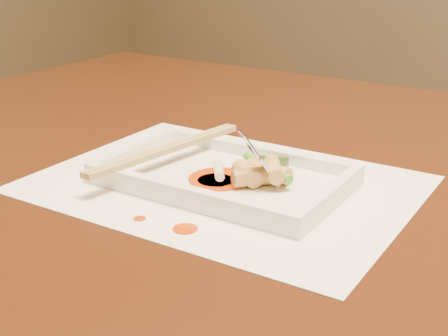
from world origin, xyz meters
The scene contains 21 objects.
table centered at (0.00, 0.00, 0.65)m, with size 1.40×0.90×0.75m.
placemat centered at (-0.06, -0.12, 0.75)m, with size 0.40×0.30×0.00m, color white.
sauce_splatter_a centered at (-0.03, -0.24, 0.75)m, with size 0.02×0.02×0.00m, color #BE3705.
sauce_splatter_b centered at (-0.08, -0.24, 0.75)m, with size 0.01×0.01×0.00m, color #BE3705.
plate_base centered at (-0.06, -0.12, 0.76)m, with size 0.26×0.16×0.01m, color white.
plate_rim_far centered at (-0.06, -0.05, 0.77)m, with size 0.26×0.01×0.01m, color white.
plate_rim_near centered at (-0.06, -0.19, 0.77)m, with size 0.26×0.01×0.01m, color white.
plate_rim_left centered at (-0.19, -0.12, 0.77)m, with size 0.01×0.14×0.01m, color white.
plate_rim_right centered at (0.06, -0.12, 0.77)m, with size 0.01×0.14×0.01m, color white.
veg_piece centered at (-0.03, -0.08, 0.77)m, with size 0.04×0.03×0.01m, color black.
scallion_white centered at (-0.06, -0.13, 0.77)m, with size 0.01×0.01×0.04m, color #EAEACC.
scallion_green centered at (-0.02, -0.10, 0.77)m, with size 0.01×0.01×0.09m, color #389317.
chopstick_a centered at (-0.14, -0.12, 0.78)m, with size 0.01×0.23×0.01m, color tan.
chopstick_b centered at (-0.14, -0.12, 0.78)m, with size 0.01×0.23×0.01m, color tan.
fork centered at (0.01, -0.10, 0.83)m, with size 0.09×0.10×0.14m, color silver, non-canonical shape.
sauce_blob_0 centered at (-0.06, -0.14, 0.76)m, with size 0.04×0.04×0.00m, color #BE3705.
sauce_blob_1 centered at (-0.06, -0.13, 0.76)m, with size 0.07×0.07×0.00m, color #BE3705.
rice_cake_0 centered at (-0.02, -0.10, 0.77)m, with size 0.02×0.02×0.05m, color tan.
rice_cake_1 centered at (-0.02, -0.13, 0.77)m, with size 0.02×0.02×0.05m, color tan.
rice_cake_2 centered at (-0.01, -0.11, 0.78)m, with size 0.02×0.02×0.05m, color tan.
rice_cake_3 centered at (-0.03, -0.12, 0.77)m, with size 0.02×0.02×0.04m, color tan.
Camera 1 is at (0.28, -0.66, 1.01)m, focal length 50.00 mm.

